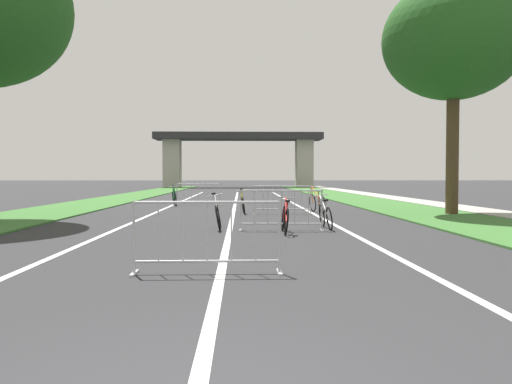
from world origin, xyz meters
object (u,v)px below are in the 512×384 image
(bicycle_red_0, at_px, (285,218))
(bicycle_silver_5, at_px, (325,215))
(crowd_barrier_fourth, at_px, (199,194))
(bicycle_orange_3, at_px, (317,203))
(crowd_barrier_nearest, at_px, (207,238))
(crowd_barrier_third, at_px, (282,200))
(tree_right_pine_near, at_px, (454,40))
(bicycle_green_1, at_px, (174,198))
(bicycle_white_4, at_px, (218,215))
(crowd_barrier_second, at_px, (281,211))
(bicycle_yellow_2, at_px, (243,204))

(bicycle_red_0, distance_m, bicycle_silver_5, 1.54)
(crowd_barrier_fourth, height_order, bicycle_orange_3, crowd_barrier_fourth)
(crowd_barrier_nearest, bearing_deg, bicycle_silver_5, 65.87)
(crowd_barrier_third, distance_m, crowd_barrier_fourth, 6.66)
(crowd_barrier_third, bearing_deg, tree_right_pine_near, -6.31)
(crowd_barrier_fourth, relative_size, bicycle_green_1, 1.26)
(crowd_barrier_fourth, relative_size, bicycle_white_4, 1.24)
(crowd_barrier_third, relative_size, bicycle_silver_5, 1.38)
(crowd_barrier_nearest, xyz_separation_m, bicycle_white_4, (-0.13, 6.12, -0.15))
(bicycle_red_0, bearing_deg, crowd_barrier_second, 96.19)
(crowd_barrier_third, bearing_deg, crowd_barrier_nearest, -100.12)
(bicycle_yellow_2, distance_m, bicycle_silver_5, 5.96)
(bicycle_orange_3, bearing_deg, bicycle_white_4, -133.53)
(crowd_barrier_nearest, relative_size, bicycle_green_1, 1.26)
(bicycle_orange_3, distance_m, bicycle_white_4, 6.69)
(tree_right_pine_near, relative_size, bicycle_silver_5, 5.33)
(tree_right_pine_near, height_order, bicycle_orange_3, tree_right_pine_near)
(tree_right_pine_near, height_order, crowd_barrier_third, tree_right_pine_near)
(bicycle_red_0, distance_m, bicycle_green_1, 12.07)
(crowd_barrier_third, relative_size, bicycle_green_1, 1.27)
(bicycle_white_4, xyz_separation_m, bicycle_silver_5, (2.86, -0.02, -0.02))
(crowd_barrier_nearest, height_order, bicycle_green_1, crowd_barrier_nearest)
(crowd_barrier_fourth, relative_size, bicycle_silver_5, 1.37)
(tree_right_pine_near, bearing_deg, bicycle_white_4, -151.30)
(bicycle_silver_5, bearing_deg, bicycle_orange_3, 81.08)
(crowd_barrier_third, relative_size, bicycle_red_0, 1.34)
(crowd_barrier_nearest, bearing_deg, bicycle_white_4, 91.19)
(tree_right_pine_near, height_order, bicycle_green_1, tree_right_pine_near)
(crowd_barrier_second, distance_m, bicycle_red_0, 0.57)
(bicycle_red_0, bearing_deg, crowd_barrier_fourth, 105.42)
(crowd_barrier_third, distance_m, bicycle_yellow_2, 1.51)
(crowd_barrier_fourth, bearing_deg, bicycle_orange_3, -45.95)
(crowd_barrier_nearest, xyz_separation_m, crowd_barrier_second, (1.52, 5.64, 0.00))
(bicycle_yellow_2, relative_size, bicycle_white_4, 0.95)
(bicycle_yellow_2, bearing_deg, crowd_barrier_second, -82.90)
(crowd_barrier_fourth, distance_m, bicycle_green_1, 1.21)
(bicycle_yellow_2, xyz_separation_m, bicycle_white_4, (-0.69, -5.54, 0.01))
(tree_right_pine_near, bearing_deg, bicycle_red_0, -139.65)
(crowd_barrier_third, bearing_deg, bicycle_yellow_2, 164.96)
(bicycle_red_0, bearing_deg, tree_right_pine_near, 41.04)
(crowd_barrier_second, relative_size, crowd_barrier_third, 1.00)
(tree_right_pine_near, relative_size, bicycle_red_0, 5.19)
(bicycle_green_1, xyz_separation_m, bicycle_silver_5, (5.37, -10.30, -0.03))
(crowd_barrier_second, xyz_separation_m, bicycle_yellow_2, (-0.96, 6.02, -0.16))
(crowd_barrier_nearest, distance_m, crowd_barrier_fourth, 16.97)
(crowd_barrier_nearest, xyz_separation_m, bicycle_silver_5, (2.74, 6.11, -0.16))
(bicycle_red_0, bearing_deg, bicycle_white_4, 149.47)
(tree_right_pine_near, relative_size, bicycle_white_4, 4.85)
(bicycle_yellow_2, bearing_deg, bicycle_silver_5, -70.55)
(bicycle_yellow_2, bearing_deg, crowd_barrier_fourth, 109.85)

